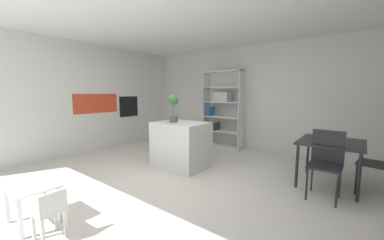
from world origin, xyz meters
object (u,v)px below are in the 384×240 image
object	(u,v)px
built_in_oven	(129,106)
kitchen_island	(181,144)
child_chair_right	(50,212)
dining_chair_near	(326,158)
child_table	(32,192)
dining_table	(331,146)
open_bookshelf	(221,108)
potted_plant_on_island	(173,106)

from	to	relation	value
built_in_oven	kitchen_island	bearing A→B (deg)	-14.42
kitchen_island	child_chair_right	distance (m)	2.64
built_in_oven	dining_chair_near	distance (m)	5.20
child_table	dining_table	distance (m)	4.27
kitchen_island	open_bookshelf	world-z (taller)	open_bookshelf
child_table	dining_chair_near	bearing A→B (deg)	47.87
potted_plant_on_island	dining_table	size ratio (longest dim) A/B	0.57
kitchen_island	dining_table	distance (m)	2.67
potted_plant_on_island	child_table	xyz separation A→B (m)	(0.09, -2.53, -0.88)
kitchen_island	dining_chair_near	bearing A→B (deg)	5.95
built_in_oven	dining_chair_near	size ratio (longest dim) A/B	0.62
child_chair_right	child_table	bearing A→B (deg)	-93.27
open_bookshelf	kitchen_island	bearing A→B (deg)	-83.21
child_table	kitchen_island	bearing A→B (deg)	89.11
built_in_oven	child_chair_right	world-z (taller)	built_in_oven
kitchen_island	child_chair_right	xyz separation A→B (m)	(0.47, -2.60, -0.15)
open_bookshelf	child_table	bearing A→B (deg)	-87.50
kitchen_island	child_chair_right	bearing A→B (deg)	-79.82
kitchen_island	dining_chair_near	distance (m)	2.57
built_in_oven	kitchen_island	size ratio (longest dim) A/B	0.58
potted_plant_on_island	dining_chair_near	world-z (taller)	potted_plant_on_island
child_chair_right	dining_table	size ratio (longest dim) A/B	0.55
kitchen_island	open_bookshelf	bearing A→B (deg)	96.79
open_bookshelf	child_table	world-z (taller)	open_bookshelf
open_bookshelf	dining_chair_near	size ratio (longest dim) A/B	2.16
potted_plant_on_island	child_chair_right	distance (m)	2.77
kitchen_island	open_bookshelf	xyz separation A→B (m)	(-0.24, 2.04, 0.64)
child_chair_right	dining_table	world-z (taller)	dining_table
dining_chair_near	kitchen_island	bearing A→B (deg)	-173.45
built_in_oven	dining_table	xyz separation A→B (m)	(5.15, 0.11, -0.46)
open_bookshelf	dining_chair_near	xyz separation A→B (m)	(2.79, -1.77, -0.52)
child_table	dining_table	world-z (taller)	dining_table
potted_plant_on_island	dining_table	distance (m)	2.88
child_table	built_in_oven	bearing A→B (deg)	128.09
kitchen_island	potted_plant_on_island	world-z (taller)	potted_plant_on_island
built_in_oven	potted_plant_on_island	bearing A→B (deg)	-16.63
built_in_oven	open_bookshelf	bearing A→B (deg)	30.15
potted_plant_on_island	dining_table	xyz separation A→B (m)	(2.68, 0.85, -0.60)
kitchen_island	open_bookshelf	distance (m)	2.15
child_table	dining_table	bearing A→B (deg)	52.52
kitchen_island	child_table	size ratio (longest dim) A/B	1.87
child_chair_right	dining_chair_near	distance (m)	3.55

